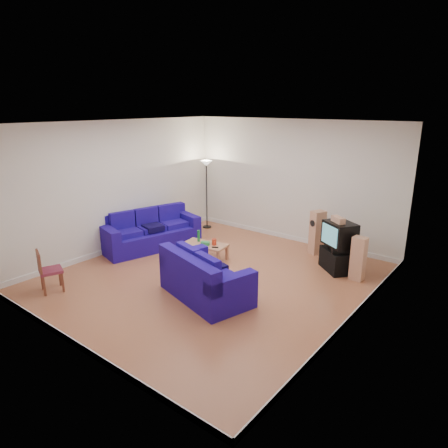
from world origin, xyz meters
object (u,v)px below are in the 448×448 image
Objects in this scene: coffee_table at (205,246)px; tv_stand at (336,260)px; sofa_three_seat at (149,234)px; sofa_loveseat at (203,281)px; television at (340,234)px.

tv_stand reaches higher than coffee_table.
sofa_three_seat is 1.70m from coffee_table.
sofa_loveseat is 2.59× the size of tv_stand.
sofa_loveseat is 3.14m from tv_stand.
coffee_table is (1.69, 0.25, -0.02)m from sofa_three_seat.
television is at bearing 55.42° from tv_stand.
sofa_three_seat is 3.35× the size of tv_stand.
tv_stand is 0.93× the size of television.
coffee_table is 1.42× the size of tv_stand.
television is (0.03, 0.01, 0.61)m from tv_stand.
television is at bearing 124.21° from sofa_three_seat.
sofa_three_seat is at bearing -128.72° from television.
television is (1.48, 2.80, 0.51)m from sofa_loveseat.
sofa_loveseat is at bearing 81.95° from sofa_three_seat.
sofa_three_seat is 4.72m from television.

